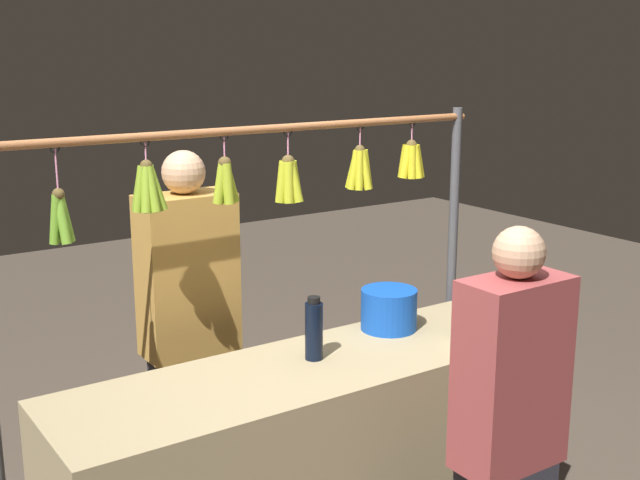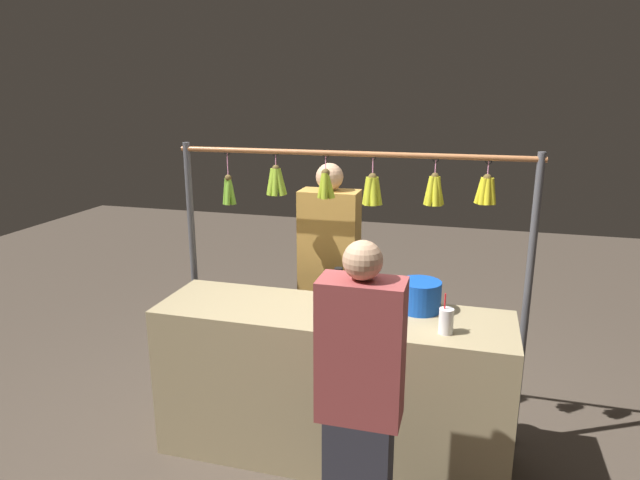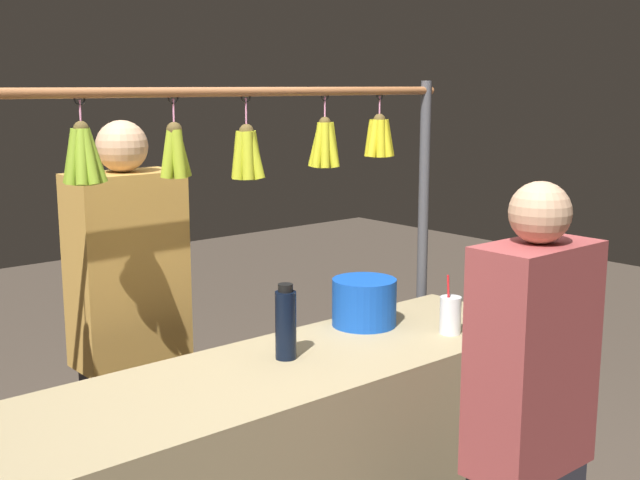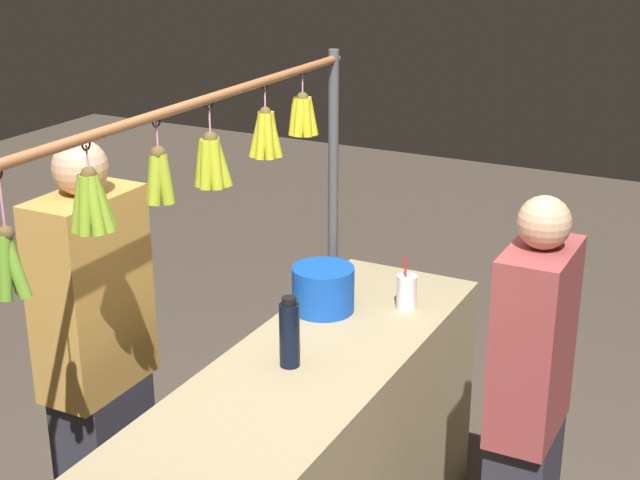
% 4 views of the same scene
% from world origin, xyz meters
% --- Properties ---
extents(market_counter, '(1.99, 0.57, 0.91)m').
position_xyz_m(market_counter, '(0.00, 0.00, 0.45)').
color(market_counter, tan).
rests_on(market_counter, ground).
extents(display_rack, '(2.17, 0.13, 1.78)m').
position_xyz_m(display_rack, '(-0.03, -0.40, 1.30)').
color(display_rack, '#4C4C51').
rests_on(display_rack, ground).
extents(water_bottle, '(0.07, 0.07, 0.24)m').
position_xyz_m(water_bottle, '(-0.03, -0.04, 1.02)').
color(water_bottle, black).
rests_on(water_bottle, market_counter).
extents(blue_bucket, '(0.23, 0.23, 0.17)m').
position_xyz_m(blue_bucket, '(-0.47, -0.15, 0.99)').
color(blue_bucket, blue).
rests_on(blue_bucket, market_counter).
extents(drink_cup, '(0.07, 0.07, 0.21)m').
position_xyz_m(drink_cup, '(-0.63, 0.12, 0.97)').
color(drink_cup, silver).
rests_on(drink_cup, market_counter).
extents(vendor_person, '(0.39, 0.21, 1.64)m').
position_xyz_m(vendor_person, '(0.19, -0.67, 0.81)').
color(vendor_person, '#2D2D38').
rests_on(vendor_person, ground).
extents(customer_person, '(0.36, 0.20, 1.52)m').
position_xyz_m(customer_person, '(-0.30, 0.68, 0.75)').
color(customer_person, '#2D2D38').
rests_on(customer_person, ground).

